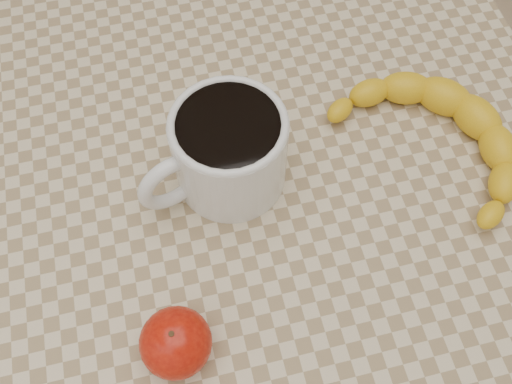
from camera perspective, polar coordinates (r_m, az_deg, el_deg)
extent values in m
plane|color=tan|center=(1.36, 0.00, -15.70)|extent=(3.00, 3.00, 0.00)
cube|color=#CBB690|center=(0.67, 0.00, -1.64)|extent=(0.80, 0.80, 0.04)
cube|color=olive|center=(0.71, 0.00, -3.46)|extent=(0.74, 0.74, 0.06)
cylinder|color=olive|center=(1.20, -20.69, 1.34)|extent=(0.05, 0.05, 0.71)
cylinder|color=olive|center=(1.24, 12.12, 8.04)|extent=(0.05, 0.05, 0.71)
cylinder|color=silver|center=(0.62, -2.62, 4.05)|extent=(0.16, 0.16, 0.10)
cylinder|color=black|center=(0.58, -2.81, 6.52)|extent=(0.11, 0.11, 0.01)
torus|color=silver|center=(0.58, -2.83, 6.78)|extent=(0.13, 0.13, 0.01)
torus|color=silver|center=(0.61, -8.39, 0.94)|extent=(0.08, 0.04, 0.08)
cylinder|color=orange|center=(0.64, -3.67, 4.62)|extent=(0.06, 0.06, 0.08)
torus|color=silver|center=(0.61, -3.87, 6.55)|extent=(0.07, 0.07, 0.00)
ellipsoid|color=#880A04|center=(0.56, -8.03, -14.69)|extent=(0.09, 0.09, 0.06)
cylinder|color=#382311|center=(0.54, -8.39, -13.99)|extent=(0.01, 0.01, 0.01)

